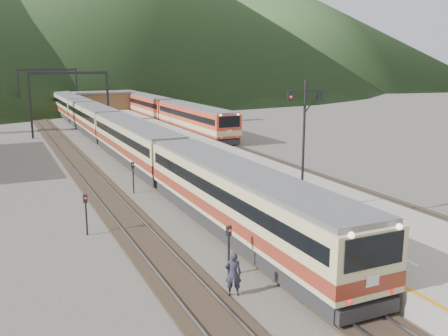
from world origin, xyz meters
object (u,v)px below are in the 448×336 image
worker (233,274)px  main_train (110,127)px  signal_mast (304,133)px  second_train (148,106)px

worker → main_train: bearing=-71.9°
main_train → signal_mast: size_ratio=11.68×
main_train → signal_mast: (3.76, -32.55, 3.31)m
second_train → worker: second_train is taller
second_train → worker: size_ratio=33.50×
second_train → worker: bearing=-103.4°
main_train → worker: bearing=-95.1°
signal_mast → second_train: bearing=82.2°
signal_mast → worker: bearing=-140.3°
second_train → worker: 64.52m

